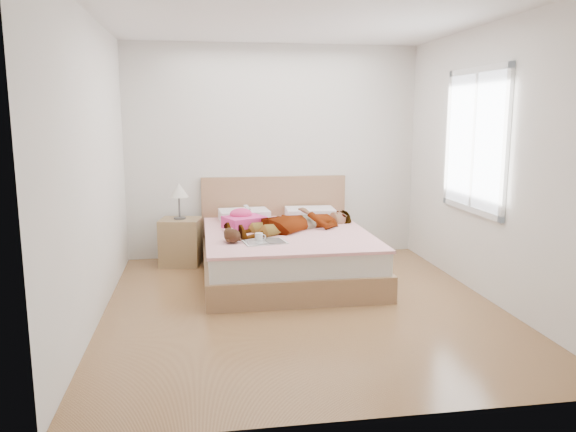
# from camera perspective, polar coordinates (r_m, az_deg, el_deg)

# --- Properties ---
(ground) EXTENTS (4.00, 4.00, 0.00)m
(ground) POSITION_cam_1_polar(r_m,az_deg,el_deg) (5.29, 1.46, -9.12)
(ground) COLOR #53311A
(ground) RESTS_ON ground
(woman) EXTENTS (1.70, 1.25, 0.22)m
(woman) POSITION_cam_1_polar(r_m,az_deg,el_deg) (6.18, 0.77, -0.31)
(woman) COLOR white
(woman) RESTS_ON bed
(hair) EXTENTS (0.44, 0.53, 0.07)m
(hair) POSITION_cam_1_polar(r_m,az_deg,el_deg) (6.57, -4.80, -0.37)
(hair) COLOR black
(hair) RESTS_ON bed
(phone) EXTENTS (0.08, 0.11, 0.05)m
(phone) POSITION_cam_1_polar(r_m,az_deg,el_deg) (6.50, -4.17, 0.87)
(phone) COLOR silver
(phone) RESTS_ON bed
(room_shell) EXTENTS (4.00, 4.00, 4.00)m
(room_shell) POSITION_cam_1_polar(r_m,az_deg,el_deg) (5.86, 18.44, 7.25)
(room_shell) COLOR white
(room_shell) RESTS_ON ground
(bed) EXTENTS (1.80, 2.08, 1.00)m
(bed) POSITION_cam_1_polar(r_m,az_deg,el_deg) (6.19, -0.27, -3.57)
(bed) COLOR olive
(bed) RESTS_ON ground
(towel) EXTENTS (0.52, 0.47, 0.22)m
(towel) POSITION_cam_1_polar(r_m,az_deg,el_deg) (6.24, -4.54, -0.44)
(towel) COLOR #EF4193
(towel) RESTS_ON bed
(magazine) EXTENTS (0.45, 0.34, 0.02)m
(magazine) POSITION_cam_1_polar(r_m,az_deg,el_deg) (5.54, -2.38, -2.63)
(magazine) COLOR white
(magazine) RESTS_ON bed
(coffee_mug) EXTENTS (0.12, 0.09, 0.09)m
(coffee_mug) POSITION_cam_1_polar(r_m,az_deg,el_deg) (5.58, -2.95, -2.17)
(coffee_mug) COLOR white
(coffee_mug) RESTS_ON bed
(plush_toy) EXTENTS (0.21, 0.27, 0.14)m
(plush_toy) POSITION_cam_1_polar(r_m,az_deg,el_deg) (5.56, -5.74, -1.96)
(plush_toy) COLOR black
(plush_toy) RESTS_ON bed
(nightstand) EXTENTS (0.51, 0.47, 0.97)m
(nightstand) POSITION_cam_1_polar(r_m,az_deg,el_deg) (6.73, -10.86, -2.22)
(nightstand) COLOR brown
(nightstand) RESTS_ON ground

